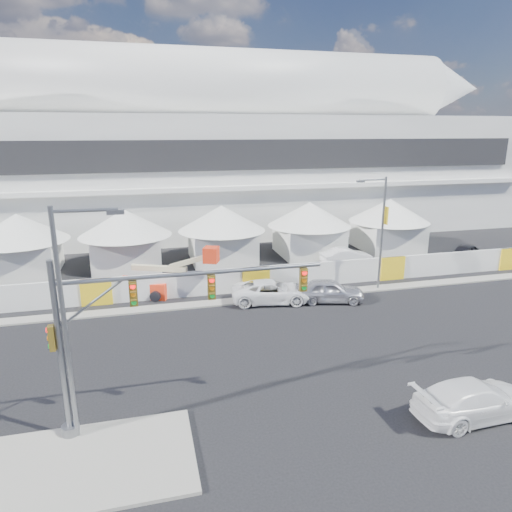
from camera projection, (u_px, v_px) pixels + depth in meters
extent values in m
plane|color=black|center=(208.00, 403.00, 21.43)|extent=(160.00, 160.00, 0.00)
cube|color=gray|center=(61.00, 469.00, 17.18)|extent=(10.00, 5.00, 0.15)
cube|color=gray|center=(425.00, 284.00, 37.81)|extent=(80.00, 1.20, 0.12)
cube|color=silver|center=(220.00, 172.00, 60.68)|extent=(80.00, 24.00, 14.00)
cube|color=black|center=(239.00, 155.00, 48.58)|extent=(68.00, 0.30, 3.20)
cube|color=silver|center=(239.00, 188.00, 49.28)|extent=(72.00, 0.80, 0.50)
cylinder|color=silver|center=(221.00, 84.00, 55.92)|extent=(57.60, 8.40, 8.40)
cylinder|color=silver|center=(237.00, 88.00, 56.51)|extent=(51.60, 6.80, 6.80)
cylinder|color=silver|center=(252.00, 92.00, 57.09)|extent=(45.60, 5.20, 5.20)
cone|color=silver|center=(452.00, 88.00, 63.62)|extent=(8.00, 7.60, 7.60)
cube|color=white|center=(22.00, 257.00, 40.37)|extent=(6.00, 6.00, 3.00)
cone|color=white|center=(18.00, 227.00, 39.65)|extent=(8.40, 8.40, 2.40)
cube|color=white|center=(127.00, 251.00, 42.50)|extent=(6.00, 6.00, 3.00)
cone|color=white|center=(125.00, 222.00, 41.77)|extent=(8.40, 8.40, 2.40)
cube|color=white|center=(222.00, 245.00, 44.62)|extent=(6.00, 6.00, 3.00)
cone|color=white|center=(222.00, 218.00, 43.90)|extent=(8.40, 8.40, 2.40)
cube|color=white|center=(309.00, 240.00, 46.75)|extent=(6.00, 6.00, 3.00)
cone|color=white|center=(309.00, 214.00, 46.03)|extent=(8.40, 8.40, 2.40)
cube|color=white|center=(388.00, 235.00, 48.88)|extent=(6.00, 6.00, 3.00)
cone|color=white|center=(389.00, 210.00, 48.16)|extent=(8.40, 8.40, 2.40)
cube|color=silver|center=(256.00, 279.00, 36.12)|extent=(70.00, 0.25, 2.00)
imported|color=silver|center=(330.00, 291.00, 33.91)|extent=(3.25, 5.41, 1.72)
imported|color=white|center=(271.00, 291.00, 33.82)|extent=(3.65, 6.28, 1.64)
imported|color=white|center=(475.00, 399.00, 20.28)|extent=(2.59, 5.86, 1.67)
imported|color=white|center=(346.00, 257.00, 43.21)|extent=(1.74, 4.88, 1.60)
imported|color=black|center=(467.00, 251.00, 45.22)|extent=(3.83, 4.82, 1.54)
cylinder|color=slate|center=(61.00, 352.00, 18.05)|extent=(0.25, 0.25, 7.55)
cylinder|color=slate|center=(71.00, 429.00, 19.01)|extent=(0.73, 0.73, 0.40)
cylinder|color=slate|center=(195.00, 274.00, 18.58)|extent=(10.85, 0.17, 0.17)
cube|color=#594714|center=(133.00, 294.00, 18.16)|extent=(0.32, 0.22, 1.05)
cube|color=#594714|center=(212.00, 287.00, 18.90)|extent=(0.32, 0.22, 1.05)
cube|color=#594714|center=(303.00, 280.00, 19.86)|extent=(0.32, 0.22, 1.05)
cube|color=#594714|center=(52.00, 338.00, 17.82)|extent=(0.22, 0.32, 1.05)
cylinder|color=slate|center=(65.00, 329.00, 17.71)|extent=(0.19, 0.19, 9.61)
cylinder|color=slate|center=(85.00, 210.00, 16.76)|extent=(2.35, 0.13, 0.13)
cube|color=slate|center=(115.00, 212.00, 17.04)|extent=(0.64, 0.27, 0.16)
cylinder|color=gray|center=(382.00, 235.00, 35.60)|extent=(0.18, 0.18, 8.99)
cylinder|color=gray|center=(373.00, 180.00, 34.20)|extent=(2.20, 0.12, 0.12)
cube|color=gray|center=(361.00, 181.00, 33.99)|extent=(0.60, 0.25, 0.15)
cube|color=yellow|center=(386.00, 216.00, 35.26)|extent=(0.03, 0.60, 1.40)
cube|color=red|center=(143.00, 288.00, 35.17)|extent=(4.49, 3.32, 1.25)
cube|color=beige|center=(160.00, 266.00, 35.05)|extent=(4.13, 2.11, 0.40)
cube|color=beige|center=(193.00, 255.00, 35.46)|extent=(3.21, 1.66, 1.38)
cube|color=red|center=(213.00, 247.00, 35.69)|extent=(1.35, 1.35, 1.14)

